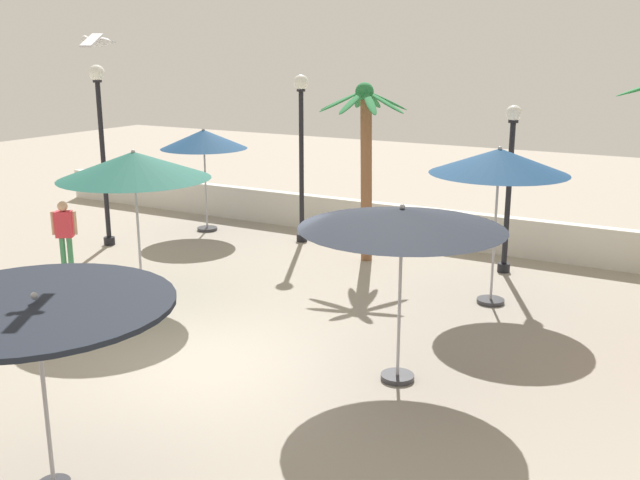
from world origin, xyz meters
The scene contains 13 objects.
ground_plane centered at (0.00, 0.00, 0.00)m, with size 56.00×56.00×0.00m, color #9E9384.
boundary_wall centered at (0.00, 8.74, 0.47)m, with size 25.20×0.30×0.94m, color silver.
patio_umbrella_0 centered at (2.51, 1.01, 2.49)m, with size 3.02×3.02×2.73m.
patio_umbrella_2 centered at (2.73, 5.10, 2.80)m, with size 2.64×2.64×3.10m.
patio_umbrella_3 centered at (-5.87, 7.11, 2.50)m, with size 2.34×2.34×2.82m.
patio_umbrella_4 centered at (0.24, -3.55, 2.16)m, with size 2.97×2.97×2.37m.
patio_umbrella_5 centered at (-3.47, 1.92, 2.69)m, with size 2.95×2.95×3.00m.
palm_tree_1 centered at (-0.82, 6.64, 2.70)m, with size 2.14×2.14×4.15m.
lamp_post_0 centered at (-7.10, 4.64, 2.86)m, with size 0.39×0.39×4.50m.
lamp_post_2 centered at (-2.97, 7.36, 2.66)m, with size 0.38×0.38×4.26m.
lamp_post_3 centered at (2.37, 7.29, 2.21)m, with size 0.35×0.35×3.71m.
guest_0 centered at (-6.14, 2.42, 0.99)m, with size 0.49×0.40×1.63m.
seagull_2 centered at (-0.64, -1.53, 4.96)m, with size 0.74×1.11×0.17m.
Camera 1 is at (6.50, -8.45, 4.87)m, focal length 40.98 mm.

